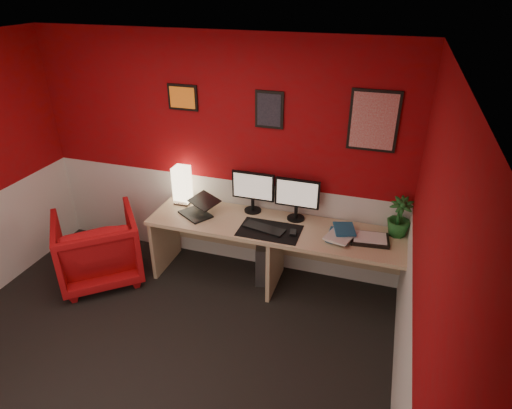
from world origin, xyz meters
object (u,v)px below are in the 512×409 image
Objects in this scene: potted_plant at (399,217)px; armchair at (98,247)px; zen_tray at (370,239)px; pc_tower at (266,258)px; desk at (276,257)px; laptop at (195,206)px; shoji_lamp at (182,186)px; monitor_left at (253,186)px; monitor_right at (297,193)px.

armchair is at bearing -168.31° from potted_plant.
zen_tray is 0.35m from potted_plant.
armchair is at bearing -174.48° from pc_tower.
laptop is at bearing -177.70° from desk.
shoji_lamp is 2.02m from zen_tray.
laptop reaches higher than pc_tower.
armchair is (-1.70, -0.57, 0.15)m from pc_tower.
zen_tray is at bearing 0.61° from desk.
potted_plant is (1.14, 0.19, 0.56)m from desk.
laptop reaches higher than desk.
shoji_lamp is at bearing 164.93° from pc_tower.
shoji_lamp is 0.89× the size of pc_tower.
zen_tray is at bearing -141.94° from potted_plant.
shoji_lamp is 2.24m from potted_plant.
monitor_left is 0.47m from monitor_right.
shoji_lamp is at bearing 170.61° from desk.
shoji_lamp is 1.03× the size of potted_plant.
zen_tray reaches higher than armchair.
potted_plant is (2.00, 0.23, 0.08)m from laptop.
shoji_lamp is at bearing -176.43° from monitor_left.
monitor_left is 1.29× the size of pc_tower.
monitor_right reaches higher than potted_plant.
zen_tray reaches higher than pc_tower.
potted_plant is 1.46m from pc_tower.
monitor_left reaches higher than pc_tower.
desk is at bearing 34.78° from laptop.
monitor_right is 0.83m from zen_tray.
potted_plant is (0.99, -0.01, -0.10)m from monitor_right.
monitor_left reaches higher than zen_tray.
pc_tower is at bearing -177.98° from potted_plant.
armchair is at bearing -171.06° from zen_tray.
potted_plant is at bearing -0.58° from monitor_right.
shoji_lamp reaches higher than zen_tray.
zen_tray is 0.78× the size of pc_tower.
pc_tower is (-1.28, -0.05, -0.70)m from potted_plant.
monitor_right is at bearing 179.42° from potted_plant.
laptop is 0.40× the size of armchair.
pc_tower is at bearing -169.31° from monitor_right.
desk is 0.25m from pc_tower.
pc_tower is at bearing 133.77° from desk.
monitor_left is (0.54, 0.27, 0.18)m from laptop.
desk is 0.76m from monitor_left.
potted_plant is (2.24, 0.01, -0.01)m from shoji_lamp.
potted_plant is (0.24, 0.18, 0.18)m from zen_tray.
desk is 0.98m from zen_tray.
desk is at bearing -170.34° from potted_plant.
zen_tray is (0.91, 0.01, 0.38)m from desk.
shoji_lamp reaches higher than pc_tower.
monitor_right is 1.00m from potted_plant.
potted_plant is at bearing 38.06° from zen_tray.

